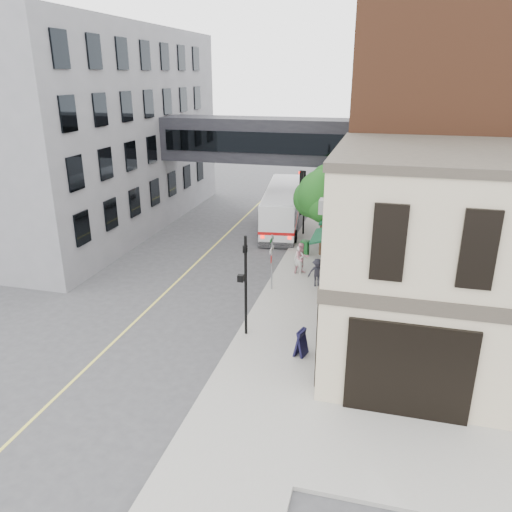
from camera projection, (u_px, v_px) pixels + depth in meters
The scene contains 17 objects.
ground at pixel (223, 359), 20.25m from camera, with size 120.00×120.00×0.00m, color #38383A.
sidewalk_main at pixel (320, 250), 32.47m from camera, with size 4.00×60.00×0.15m, color gray.
corner_building at pixel (468, 265), 18.48m from camera, with size 10.19×8.12×8.45m.
brick_building at pixel (463, 145), 29.09m from camera, with size 13.76×18.00×14.00m.
opposite_building at pixel (68, 130), 36.41m from camera, with size 14.00×24.00×14.00m, color slate.
skyway_bridge at pixel (261, 140), 35.07m from camera, with size 14.00×3.18×3.00m.
traffic_signal_near at pixel (245, 274), 20.95m from camera, with size 0.44×0.22×4.60m.
traffic_signal_far at pixel (303, 190), 34.48m from camera, with size 0.53×0.28×4.50m.
street_sign_pole at pixel (272, 257), 25.85m from camera, with size 0.08×0.75×3.00m.
street_tree at pixel (324, 195), 30.39m from camera, with size 3.80×3.20×5.60m.
lane_marking at pixel (197, 263), 30.52m from camera, with size 0.12×40.00×0.01m, color #D8CC4C.
bus at pixel (282, 205), 37.24m from camera, with size 3.77×10.99×2.90m.
pedestrian_a at pixel (299, 260), 28.30m from camera, with size 0.59×0.39×1.61m, color silver.
pedestrian_b at pixel (302, 258), 28.26m from camera, with size 0.87×0.68×1.79m, color #C9828E.
pedestrian_c at pixel (317, 273), 26.55m from camera, with size 1.00×0.57×1.55m, color black.
newspaper_box at pixel (305, 248), 31.24m from camera, with size 0.47×0.42×0.95m, color #124F1C.
sandwich_board at pixel (301, 342), 20.06m from camera, with size 0.40×0.63×1.12m, color black.
Camera 1 is at (5.73, -16.67, 10.89)m, focal length 35.00 mm.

